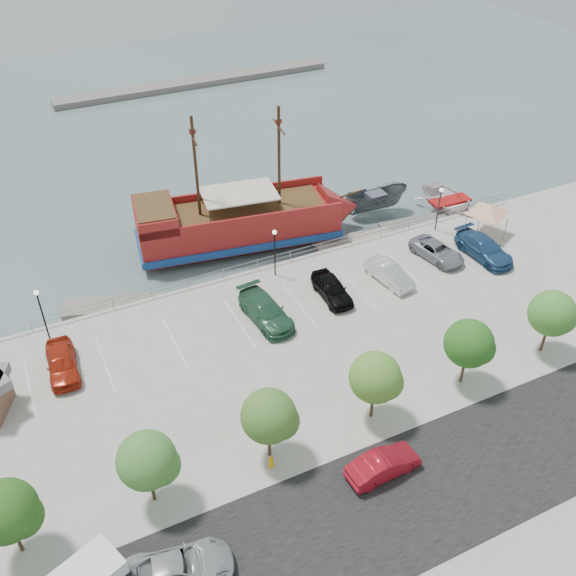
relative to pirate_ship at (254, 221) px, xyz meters
name	(u,v)px	position (x,y,z in m)	size (l,w,h in m)	color
ground	(311,330)	(-1.14, -13.33, -2.18)	(160.00, 160.00, 0.00)	#506062
land_slab	(499,563)	(-1.14, -34.33, -1.78)	(100.00, 58.00, 1.20)	#A09C8C
street	(442,482)	(-1.14, -29.33, -1.17)	(100.00, 8.00, 0.04)	black
sidewalk	(384,411)	(-1.14, -23.33, -1.17)	(100.00, 4.00, 0.05)	#A5A194
seawall_railing	(269,261)	(-1.14, -5.53, -0.66)	(50.00, 0.06, 1.00)	gray
far_shore	(196,82)	(8.86, 41.67, -1.78)	(40.00, 3.00, 0.80)	#6B645B
pirate_ship	(254,221)	(0.00, 0.00, 0.00)	(20.91, 8.55, 13.03)	maroon
patrol_boat	(375,203)	(12.47, -0.48, -0.96)	(2.38, 6.33, 2.45)	#464D51
speedboat	(449,204)	(19.38, -3.08, -1.44)	(5.14, 7.19, 1.49)	silver
dock_west	(115,306)	(-13.88, -4.13, -1.96)	(7.83, 2.24, 0.45)	gray
dock_mid	(354,241)	(8.03, -4.13, -1.97)	(7.38, 2.11, 0.42)	gray
dock_east	(418,224)	(14.97, -4.13, -1.97)	(7.30, 2.09, 0.42)	slate
canopy_tent	(490,204)	(18.43, -9.23, 1.84)	(5.28, 5.28, 3.48)	slate
street_van	(179,569)	(-16.25, -28.25, -0.43)	(2.50, 5.43, 1.51)	#A3A5A6
street_sedan	(383,465)	(-3.82, -27.30, -0.45)	(1.55, 4.46, 1.47)	#AE1321
fire_hydrant	(271,462)	(-9.40, -24.13, -0.73)	(0.29, 0.29, 0.84)	#E6A100
lamp_post_left	(40,306)	(-19.14, -6.83, 1.76)	(0.36, 0.36, 4.28)	black
lamp_post_mid	(275,245)	(-1.14, -6.83, 1.76)	(0.36, 0.36, 4.28)	black
lamp_post_right	(440,202)	(14.86, -6.83, 1.76)	(0.36, 0.36, 4.28)	black
tree_a	(9,513)	(-22.99, -23.40, 2.12)	(3.30, 3.20, 5.00)	#473321
tree_b	(150,461)	(-15.99, -23.40, 2.12)	(3.30, 3.20, 5.00)	#473321
tree_c	(272,417)	(-8.99, -23.40, 2.12)	(3.30, 3.20, 5.00)	#473321
tree_d	(378,379)	(-1.99, -23.40, 2.12)	(3.30, 3.20, 5.00)	#473321
tree_e	(471,345)	(5.01, -23.40, 2.12)	(3.30, 3.20, 5.00)	#473321
tree_f	(554,315)	(12.01, -23.40, 2.12)	(3.30, 3.20, 5.00)	#473321
parked_car_a	(62,362)	(-18.80, -10.83, -0.35)	(1.96, 4.87, 1.66)	#A72711
parked_car_d	(266,311)	(-4.17, -11.76, -0.34)	(2.35, 5.78, 1.68)	#2E6041
parked_car_e	(332,289)	(1.61, -11.44, -0.38)	(1.90, 4.72, 1.61)	black
parked_car_f	(389,273)	(6.75, -11.62, -0.41)	(1.62, 4.66, 1.53)	silver
parked_car_g	(437,251)	(12.24, -10.55, -0.49)	(2.31, 5.00, 1.39)	gray
parked_car_h	(484,248)	(15.94, -12.10, -0.34)	(2.35, 5.79, 1.68)	navy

